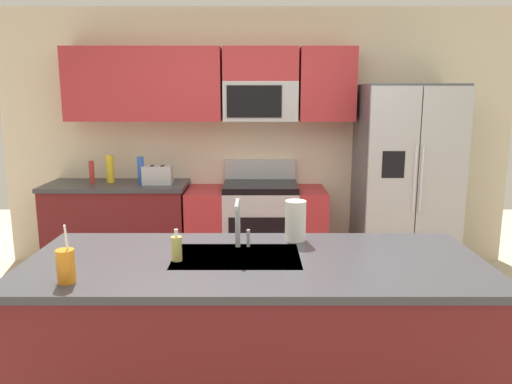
% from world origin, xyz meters
% --- Properties ---
extents(ground_plane, '(9.00, 9.00, 0.00)m').
position_xyz_m(ground_plane, '(0.00, 0.00, 0.00)').
color(ground_plane, beige).
rests_on(ground_plane, ground).
extents(kitchen_wall_unit, '(5.20, 0.43, 2.60)m').
position_xyz_m(kitchen_wall_unit, '(-0.14, 2.08, 1.47)').
color(kitchen_wall_unit, beige).
rests_on(kitchen_wall_unit, ground).
extents(back_counter, '(1.38, 0.63, 0.90)m').
position_xyz_m(back_counter, '(-1.38, 1.80, 0.45)').
color(back_counter, maroon).
rests_on(back_counter, ground).
extents(range_oven, '(1.36, 0.61, 1.10)m').
position_xyz_m(range_oven, '(-0.00, 1.80, 0.44)').
color(range_oven, '#B7BABF').
rests_on(range_oven, ground).
extents(refrigerator, '(0.90, 0.76, 1.85)m').
position_xyz_m(refrigerator, '(1.43, 1.73, 0.93)').
color(refrigerator, '#4C4F54').
rests_on(refrigerator, ground).
extents(island_counter, '(2.42, 1.00, 0.90)m').
position_xyz_m(island_counter, '(-0.01, -0.48, 0.45)').
color(island_counter, maroon).
rests_on(island_counter, ground).
extents(toaster, '(0.28, 0.16, 0.18)m').
position_xyz_m(toaster, '(-0.96, 1.75, 0.99)').
color(toaster, '#B7BABF').
rests_on(toaster, back_counter).
extents(pepper_mill, '(0.05, 0.05, 0.22)m').
position_xyz_m(pepper_mill, '(-1.61, 1.80, 1.01)').
color(pepper_mill, '#B2332D').
rests_on(pepper_mill, back_counter).
extents(bottle_yellow, '(0.08, 0.08, 0.27)m').
position_xyz_m(bottle_yellow, '(-1.45, 1.85, 1.04)').
color(bottle_yellow, yellow).
rests_on(bottle_yellow, back_counter).
extents(bottle_blue, '(0.06, 0.06, 0.27)m').
position_xyz_m(bottle_blue, '(-1.12, 1.75, 1.03)').
color(bottle_blue, blue).
rests_on(bottle_blue, back_counter).
extents(sink_faucet, '(0.09, 0.21, 0.28)m').
position_xyz_m(sink_faucet, '(-0.10, -0.28, 1.07)').
color(sink_faucet, '#B7BABF').
rests_on(sink_faucet, island_counter).
extents(drink_cup_orange, '(0.08, 0.08, 0.28)m').
position_xyz_m(drink_cup_orange, '(-0.88, -0.81, 0.98)').
color(drink_cup_orange, orange).
rests_on(drink_cup_orange, island_counter).
extents(soap_dispenser, '(0.06, 0.06, 0.17)m').
position_xyz_m(soap_dispenser, '(-0.42, -0.50, 0.97)').
color(soap_dispenser, '#D8CC66').
rests_on(soap_dispenser, island_counter).
extents(paper_towel_roll, '(0.12, 0.12, 0.24)m').
position_xyz_m(paper_towel_roll, '(0.23, -0.13, 1.02)').
color(paper_towel_roll, white).
rests_on(paper_towel_roll, island_counter).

